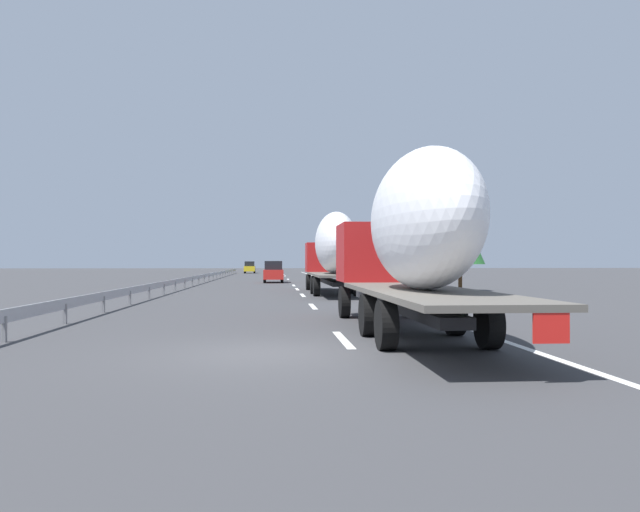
{
  "coord_description": "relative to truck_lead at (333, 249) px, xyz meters",
  "views": [
    {
      "loc": [
        -12.29,
        -0.13,
        1.84
      ],
      "look_at": [
        17.71,
        -2.49,
        2.14
      ],
      "focal_mm": 34.08,
      "sensor_mm": 36.0,
      "label": 1
    }
  ],
  "objects": [
    {
      "name": "ground_plane",
      "position": [
        17.76,
        3.6,
        -2.58
      ],
      "size": [
        260.0,
        260.0,
        0.0
      ],
      "primitive_type": "plane",
      "color": "#38383A"
    },
    {
      "name": "lane_stripe_0",
      "position": [
        -20.24,
        1.8,
        -2.58
      ],
      "size": [
        3.2,
        0.2,
        0.01
      ],
      "primitive_type": "cube",
      "color": "white",
      "rests_on": "ground_plane"
    },
    {
      "name": "lane_stripe_1",
      "position": [
        -9.48,
        1.8,
        -2.58
      ],
      "size": [
        3.2,
        0.2,
        0.01
      ],
      "primitive_type": "cube",
      "color": "white",
      "rests_on": "ground_plane"
    },
    {
      "name": "lane_stripe_2",
      "position": [
        -0.99,
        1.8,
        -2.58
      ],
      "size": [
        3.2,
        0.2,
        0.01
      ],
      "primitive_type": "cube",
      "color": "white",
      "rests_on": "ground_plane"
    },
    {
      "name": "lane_stripe_3",
      "position": [
        6.41,
        1.8,
        -2.58
      ],
      "size": [
        3.2,
        0.2,
        0.01
      ],
      "primitive_type": "cube",
      "color": "white",
      "rests_on": "ground_plane"
    },
    {
      "name": "lane_stripe_4",
      "position": [
        13.15,
        1.8,
        -2.58
      ],
      "size": [
        3.2,
        0.2,
        0.01
      ],
      "primitive_type": "cube",
      "color": "white",
      "rests_on": "ground_plane"
    },
    {
      "name": "lane_stripe_5",
      "position": [
        30.56,
        1.8,
        -2.58
      ],
      "size": [
        3.2,
        0.2,
        0.01
      ],
      "primitive_type": "cube",
      "color": "white",
      "rests_on": "ground_plane"
    },
    {
      "name": "lane_stripe_6",
      "position": [
        45.72,
        1.8,
        -2.58
      ],
      "size": [
        3.2,
        0.2,
        0.01
      ],
      "primitive_type": "cube",
      "color": "white",
      "rests_on": "ground_plane"
    },
    {
      "name": "lane_stripe_7",
      "position": [
        55.22,
        1.8,
        -2.58
      ],
      "size": [
        3.2,
        0.2,
        0.01
      ],
      "primitive_type": "cube",
      "color": "white",
      "rests_on": "ground_plane"
    },
    {
      "name": "lane_stripe_8",
      "position": [
        66.61,
        1.8,
        -2.58
      ],
      "size": [
        3.2,
        0.2,
        0.01
      ],
      "primitive_type": "cube",
      "color": "white",
      "rests_on": "ground_plane"
    },
    {
      "name": "edge_line_right",
      "position": [
        22.76,
        -1.9,
        -2.58
      ],
      "size": [
        110.0,
        0.2,
        0.01
      ],
      "primitive_type": "cube",
      "color": "white",
      "rests_on": "ground_plane"
    },
    {
      "name": "truck_lead",
      "position": [
        0.0,
        0.0,
        0.0
      ],
      "size": [
        13.78,
        2.55,
        4.6
      ],
      "color": "#B21919",
      "rests_on": "ground_plane"
    },
    {
      "name": "truck_trailing",
      "position": [
        -19.48,
        -0.0,
        -0.11
      ],
      "size": [
        13.75,
        2.55,
        4.43
      ],
      "color": "#B21919",
      "rests_on": "ground_plane"
    },
    {
      "name": "car_yellow_coupe",
      "position": [
        66.12,
        7.2,
        -1.61
      ],
      "size": [
        4.6,
        1.8,
        1.95
      ],
      "color": "gold",
      "rests_on": "ground_plane"
    },
    {
      "name": "car_red_compact",
      "position": [
        20.02,
        3.38,
        -1.62
      ],
      "size": [
        4.49,
        1.76,
        1.93
      ],
      "color": "red",
      "rests_on": "ground_plane"
    },
    {
      "name": "road_sign",
      "position": [
        18.59,
        -3.1,
        -0.51
      ],
      "size": [
        0.1,
        0.9,
        2.98
      ],
      "color": "gray",
      "rests_on": "ground_plane"
    },
    {
      "name": "tree_0",
      "position": [
        17.7,
        -7.64,
        1.63
      ],
      "size": [
        2.56,
        2.56,
        7.0
      ],
      "color": "#472D19",
      "rests_on": "ground_plane"
    },
    {
      "name": "tree_1",
      "position": [
        51.14,
        -6.95,
        1.19
      ],
      "size": [
        3.99,
        3.99,
        5.63
      ],
      "color": "#472D19",
      "rests_on": "ground_plane"
    },
    {
      "name": "tree_2",
      "position": [
        3.19,
        -8.43,
        0.94
      ],
      "size": [
        3.09,
        3.09,
        5.35
      ],
      "color": "#472D19",
      "rests_on": "ground_plane"
    },
    {
      "name": "guardrail_median",
      "position": [
        20.76,
        9.6,
        -2.01
      ],
      "size": [
        94.0,
        0.1,
        0.76
      ],
      "color": "#9EA0A5",
      "rests_on": "ground_plane"
    }
  ]
}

